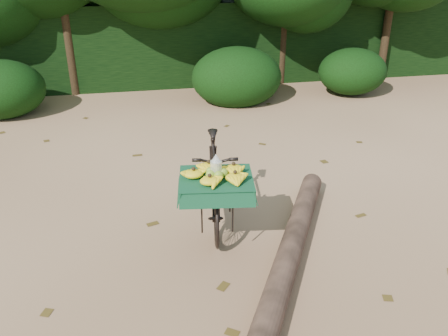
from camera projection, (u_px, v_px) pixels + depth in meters
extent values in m
plane|color=tan|center=(190.00, 217.00, 5.73)|extent=(80.00, 80.00, 0.00)
imported|color=black|center=(214.00, 181.00, 5.47)|extent=(0.70, 1.76, 1.03)
cube|color=black|center=(216.00, 179.00, 4.79)|extent=(0.43, 0.50, 0.03)
cube|color=#144C2E|center=(216.00, 178.00, 4.78)|extent=(0.81, 0.71, 0.01)
ellipsoid|color=olive|center=(223.00, 173.00, 4.76)|extent=(0.10, 0.08, 0.11)
ellipsoid|color=olive|center=(218.00, 171.00, 4.81)|extent=(0.10, 0.08, 0.11)
ellipsoid|color=olive|center=(210.00, 172.00, 4.79)|extent=(0.10, 0.08, 0.11)
ellipsoid|color=olive|center=(210.00, 175.00, 4.72)|extent=(0.10, 0.08, 0.11)
ellipsoid|color=olive|center=(219.00, 176.00, 4.71)|extent=(0.10, 0.08, 0.11)
cylinder|color=#EAE5C6|center=(216.00, 168.00, 4.75)|extent=(0.12, 0.12, 0.15)
cylinder|color=brown|center=(288.00, 257.00, 4.82)|extent=(1.85, 3.14, 0.25)
cube|color=black|center=(155.00, 41.00, 10.90)|extent=(26.00, 1.80, 1.80)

